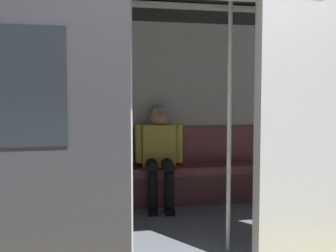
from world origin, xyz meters
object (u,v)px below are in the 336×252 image
(grab_pole_far, at_px, (229,121))
(grab_pole_door, at_px, (130,123))
(train_car, at_px, (156,74))
(handbag, at_px, (119,161))
(book, at_px, (184,164))
(bench_seat, at_px, (146,176))
(person_seated, at_px, (159,149))

(grab_pole_far, bearing_deg, grab_pole_door, 0.30)
(grab_pole_far, bearing_deg, train_car, -56.12)
(handbag, bearing_deg, train_car, 104.39)
(handbag, distance_m, grab_pole_door, 1.76)
(grab_pole_door, distance_m, grab_pole_far, 0.81)
(book, bearing_deg, bench_seat, -4.08)
(bench_seat, bearing_deg, handbag, -11.39)
(book, height_order, grab_pole_far, grab_pole_far)
(train_car, xyz_separation_m, grab_pole_far, (-0.47, 0.69, -0.41))
(person_seated, xyz_separation_m, handbag, (0.45, -0.11, -0.14))
(bench_seat, bearing_deg, person_seated, 160.11)
(train_car, height_order, book, train_car)
(person_seated, xyz_separation_m, book, (-0.34, -0.14, -0.21))
(grab_pole_door, bearing_deg, book, -117.69)
(handbag, bearing_deg, grab_pole_far, 113.27)
(book, xyz_separation_m, grab_pole_door, (0.89, 1.69, 0.62))
(train_car, height_order, grab_pole_far, train_car)
(person_seated, height_order, grab_pole_far, grab_pole_far)
(train_car, distance_m, book, 1.53)
(person_seated, relative_size, grab_pole_door, 0.54)
(person_seated, height_order, handbag, person_seated)
(grab_pole_far, bearing_deg, handbag, -66.73)
(train_car, bearing_deg, grab_pole_far, 123.88)
(person_seated, relative_size, handbag, 4.48)
(bench_seat, height_order, grab_pole_far, grab_pole_far)
(train_car, distance_m, grab_pole_far, 0.93)
(book, relative_size, grab_pole_far, 0.10)
(person_seated, bearing_deg, handbag, -14.17)
(train_car, relative_size, bench_seat, 2.21)
(train_car, relative_size, grab_pole_door, 2.98)
(train_car, xyz_separation_m, person_seated, (-0.21, -0.85, -0.83))
(train_car, bearing_deg, book, -118.67)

